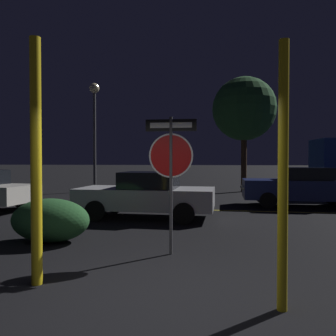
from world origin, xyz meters
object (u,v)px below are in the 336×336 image
(hedge_bush_1, at_px, (50,220))
(passing_car_3, at_px, (302,187))
(yellow_pole_left, at_px, (36,162))
(passing_car_2, at_px, (147,195))
(stop_sign, at_px, (171,157))
(yellow_pole_right, at_px, (283,176))
(tree_0, at_px, (244,109))
(street_lamp, at_px, (94,113))

(hedge_bush_1, distance_m, passing_car_3, 9.35)
(yellow_pole_left, xyz_separation_m, passing_car_2, (0.28, 5.51, -1.02))
(passing_car_3, bearing_deg, yellow_pole_left, 147.78)
(yellow_pole_left, distance_m, passing_car_2, 5.61)
(stop_sign, xyz_separation_m, yellow_pole_left, (-1.63, -1.78, -0.08))
(yellow_pole_right, xyz_separation_m, passing_car_3, (2.29, 9.13, -0.81))
(passing_car_3, xyz_separation_m, tree_0, (-1.81, 5.81, 3.89))
(stop_sign, xyz_separation_m, passing_car_2, (-1.35, 3.74, -1.10))
(passing_car_2, bearing_deg, tree_0, -20.14)
(stop_sign, bearing_deg, passing_car_3, 58.19)
(yellow_pole_right, bearing_deg, hedge_bush_1, 149.67)
(stop_sign, bearing_deg, tree_0, 77.86)
(yellow_pole_left, distance_m, tree_0, 15.42)
(street_lamp, bearing_deg, hedge_bush_1, -72.42)
(street_lamp, bearing_deg, passing_car_3, -23.66)
(yellow_pole_right, distance_m, tree_0, 15.26)
(passing_car_3, bearing_deg, stop_sign, 150.88)
(tree_0, bearing_deg, yellow_pole_left, -104.29)
(passing_car_2, bearing_deg, street_lamp, 32.44)
(stop_sign, bearing_deg, yellow_pole_left, -135.37)
(stop_sign, height_order, yellow_pole_right, yellow_pole_right)
(passing_car_3, relative_size, tree_0, 0.69)
(stop_sign, distance_m, passing_car_2, 4.12)
(hedge_bush_1, bearing_deg, passing_car_3, 44.91)
(passing_car_3, bearing_deg, passing_car_2, 122.27)
(hedge_bush_1, bearing_deg, tree_0, 68.83)
(yellow_pole_right, xyz_separation_m, hedge_bush_1, (-4.33, 2.53, -1.10))
(hedge_bush_1, xyz_separation_m, tree_0, (4.81, 12.41, 4.17))
(hedge_bush_1, xyz_separation_m, street_lamp, (-3.49, 11.03, 3.98))
(passing_car_3, bearing_deg, tree_0, 17.15)
(stop_sign, bearing_deg, hedge_bush_1, 166.87)
(stop_sign, height_order, passing_car_2, stop_sign)
(stop_sign, xyz_separation_m, street_lamp, (-6.19, 11.52, 2.64))
(yellow_pole_left, relative_size, yellow_pole_right, 1.11)
(yellow_pole_left, xyz_separation_m, hedge_bush_1, (-1.07, 2.26, -1.26))
(yellow_pole_right, distance_m, passing_car_3, 9.45)
(passing_car_2, distance_m, tree_0, 10.55)
(passing_car_3, bearing_deg, yellow_pole_right, 165.77)
(hedge_bush_1, distance_m, passing_car_2, 3.53)
(stop_sign, bearing_deg, street_lamp, 115.41)
(street_lamp, bearing_deg, stop_sign, -61.74)
(hedge_bush_1, bearing_deg, yellow_pole_right, -30.33)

